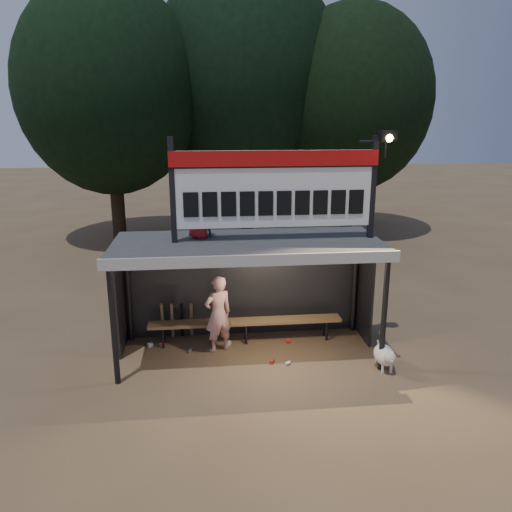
{
  "coord_description": "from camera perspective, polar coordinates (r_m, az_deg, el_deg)",
  "views": [
    {
      "loc": [
        -0.81,
        -9.02,
        4.54
      ],
      "look_at": [
        0.2,
        0.4,
        1.9
      ],
      "focal_mm": 35.0,
      "sensor_mm": 36.0,
      "label": 1
    }
  ],
  "objects": [
    {
      "name": "child_b",
      "position": [
        9.45,
        -6.59,
        5.1
      ],
      "size": [
        0.6,
        0.54,
        1.04
      ],
      "primitive_type": "imported",
      "rotation": [
        0.0,
        0.0,
        2.61
      ],
      "color": "maroon",
      "rests_on": "dugout_shelter"
    },
    {
      "name": "litter",
      "position": [
        10.21,
        -3.56,
        -10.61
      ],
      "size": [
        2.96,
        1.21,
        0.08
      ],
      "color": "#A92D1C",
      "rests_on": "ground"
    },
    {
      "name": "dog",
      "position": [
        9.72,
        14.51,
        -10.95
      ],
      "size": [
        0.36,
        0.81,
        0.49
      ],
      "color": "white",
      "rests_on": "ground"
    },
    {
      "name": "tree_mid",
      "position": [
        20.66,
        -1.14,
        20.07
      ],
      "size": [
        7.22,
        7.22,
        10.36
      ],
      "color": "#301F15",
      "rests_on": "ground"
    },
    {
      "name": "player",
      "position": [
        9.95,
        -4.34,
        -6.64
      ],
      "size": [
        0.68,
        0.58,
        1.57
      ],
      "primitive_type": "imported",
      "rotation": [
        0.0,
        0.0,
        3.56
      ],
      "color": "white",
      "rests_on": "ground"
    },
    {
      "name": "tree_right",
      "position": [
        20.38,
        10.94,
        17.12
      ],
      "size": [
        6.08,
        6.08,
        8.72
      ],
      "color": "black",
      "rests_on": "ground"
    },
    {
      "name": "tree_left",
      "position": [
        19.31,
        -16.43,
        17.85
      ],
      "size": [
        6.46,
        6.46,
        9.27
      ],
      "color": "#2E2014",
      "rests_on": "ground"
    },
    {
      "name": "dugout_shelter",
      "position": [
        9.68,
        -1.08,
        -0.59
      ],
      "size": [
        5.1,
        2.08,
        2.32
      ],
      "color": "#373739",
      "rests_on": "ground"
    },
    {
      "name": "ground",
      "position": [
        10.13,
        -0.9,
        -11.06
      ],
      "size": [
        80.0,
        80.0,
        0.0
      ],
      "primitive_type": "plane",
      "color": "brown",
      "rests_on": "ground"
    },
    {
      "name": "bench",
      "position": [
        10.44,
        -1.19,
        -7.59
      ],
      "size": [
        4.0,
        0.35,
        0.48
      ],
      "color": "olive",
      "rests_on": "ground"
    },
    {
      "name": "scoreboard_assembly",
      "position": [
        9.19,
        2.51,
        7.96
      ],
      "size": [
        4.1,
        0.27,
        1.99
      ],
      "color": "black",
      "rests_on": "dugout_shelter"
    },
    {
      "name": "bats",
      "position": [
        10.68,
        -9.01,
        -7.27
      ],
      "size": [
        0.68,
        0.35,
        0.84
      ],
      "color": "olive",
      "rests_on": "ground"
    },
    {
      "name": "child_a",
      "position": [
        9.54,
        -6.32,
        4.83
      ],
      "size": [
        0.56,
        0.55,
        0.92
      ],
      "primitive_type": "imported",
      "rotation": [
        0.0,
        0.0,
        3.78
      ],
      "color": "gray",
      "rests_on": "dugout_shelter"
    }
  ]
}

